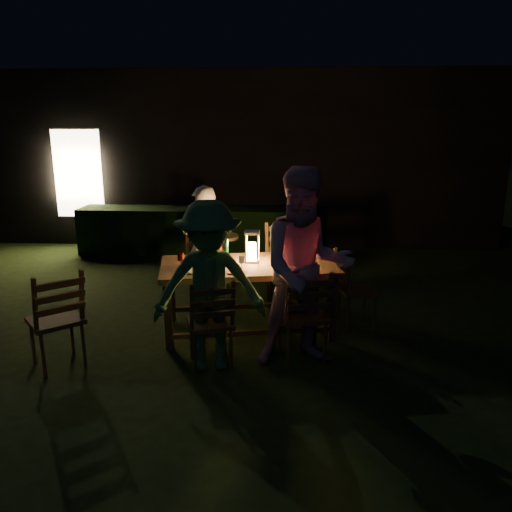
# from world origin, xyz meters

# --- Properties ---
(garden_envelope) EXTENTS (40.00, 40.00, 3.20)m
(garden_envelope) POSITION_xyz_m (-0.01, 6.15, 1.58)
(garden_envelope) COLOR black
(garden_envelope) RESTS_ON ground
(dining_table) EXTENTS (2.02, 1.27, 0.78)m
(dining_table) POSITION_xyz_m (0.68, 0.27, 0.71)
(dining_table) COLOR #52381B
(dining_table) RESTS_ON ground
(chair_near_left) EXTENTS (0.53, 0.55, 0.93)m
(chair_near_left) POSITION_xyz_m (0.38, -0.57, 0.28)
(chair_near_left) COLOR #52381B
(chair_near_left) RESTS_ON ground
(chair_near_right) EXTENTS (0.54, 0.56, 0.99)m
(chair_near_right) POSITION_xyz_m (1.27, -0.41, 0.30)
(chair_near_right) COLOR #52381B
(chair_near_right) RESTS_ON ground
(chair_far_left) EXTENTS (0.55, 0.58, 1.02)m
(chair_far_left) POSITION_xyz_m (0.09, 0.94, 0.31)
(chair_far_left) COLOR #52381B
(chair_far_left) RESTS_ON ground
(chair_far_right) EXTENTS (0.54, 0.57, 1.07)m
(chair_far_right) POSITION_xyz_m (1.08, 1.13, 0.32)
(chair_far_right) COLOR #52381B
(chair_far_right) RESTS_ON ground
(chair_end) EXTENTS (0.51, 0.49, 0.91)m
(chair_end) POSITION_xyz_m (1.89, 0.50, 0.28)
(chair_end) COLOR #52381B
(chair_end) RESTS_ON ground
(chair_spare) EXTENTS (0.66, 0.66, 1.02)m
(chair_spare) POSITION_xyz_m (-1.06, -0.69, 0.31)
(chair_spare) COLOR #52381B
(chair_spare) RESTS_ON ground
(person_house_side) EXTENTS (0.62, 0.47, 1.55)m
(person_house_side) POSITION_xyz_m (0.08, 0.99, 0.77)
(person_house_side) COLOR beige
(person_house_side) RESTS_ON ground
(person_opp_right) EXTENTS (1.04, 0.88, 1.89)m
(person_opp_right) POSITION_xyz_m (1.27, -0.45, 0.95)
(person_opp_right) COLOR #D794B2
(person_opp_right) RESTS_ON ground
(person_opp_left) EXTENTS (1.13, 0.78, 1.61)m
(person_opp_left) POSITION_xyz_m (0.39, -0.62, 0.81)
(person_opp_left) COLOR #376E3A
(person_opp_left) RESTS_ON ground
(lantern) EXTENTS (0.16, 0.16, 0.35)m
(lantern) POSITION_xyz_m (0.72, 0.33, 0.94)
(lantern) COLOR white
(lantern) RESTS_ON dining_table
(plate_far_left) EXTENTS (0.25, 0.25, 0.01)m
(plate_far_left) POSITION_xyz_m (0.10, 0.38, 0.79)
(plate_far_left) COLOR white
(plate_far_left) RESTS_ON dining_table
(plate_near_left) EXTENTS (0.25, 0.25, 0.01)m
(plate_near_left) POSITION_xyz_m (0.18, -0.05, 0.79)
(plate_near_left) COLOR white
(plate_near_left) RESTS_ON dining_table
(plate_far_right) EXTENTS (0.25, 0.25, 0.01)m
(plate_far_right) POSITION_xyz_m (1.08, 0.57, 0.79)
(plate_far_right) COLOR white
(plate_far_right) RESTS_ON dining_table
(plate_near_right) EXTENTS (0.25, 0.25, 0.01)m
(plate_near_right) POSITION_xyz_m (1.16, 0.14, 0.79)
(plate_near_right) COLOR white
(plate_near_right) RESTS_ON dining_table
(wineglass_a) EXTENTS (0.06, 0.06, 0.18)m
(wineglass_a) POSITION_xyz_m (0.33, 0.49, 0.87)
(wineglass_a) COLOR #59070F
(wineglass_a) RESTS_ON dining_table
(wineglass_b) EXTENTS (0.06, 0.06, 0.18)m
(wineglass_b) POSITION_xyz_m (-0.01, 0.01, 0.87)
(wineglass_b) COLOR #59070F
(wineglass_b) RESTS_ON dining_table
(wineglass_c) EXTENTS (0.06, 0.06, 0.18)m
(wineglass_c) POSITION_xyz_m (1.03, 0.05, 0.87)
(wineglass_c) COLOR #59070F
(wineglass_c) RESTS_ON dining_table
(wineglass_d) EXTENTS (0.06, 0.06, 0.18)m
(wineglass_d) POSITION_xyz_m (1.25, 0.56, 0.87)
(wineglass_d) COLOR #59070F
(wineglass_d) RESTS_ON dining_table
(wineglass_e) EXTENTS (0.06, 0.06, 0.18)m
(wineglass_e) POSITION_xyz_m (0.64, -0.05, 0.87)
(wineglass_e) COLOR silver
(wineglass_e) RESTS_ON dining_table
(bottle_table) EXTENTS (0.07, 0.07, 0.28)m
(bottle_table) POSITION_xyz_m (0.43, 0.22, 0.92)
(bottle_table) COLOR #0F471E
(bottle_table) RESTS_ON dining_table
(napkin_left) EXTENTS (0.18, 0.14, 0.01)m
(napkin_left) POSITION_xyz_m (0.59, -0.08, 0.79)
(napkin_left) COLOR red
(napkin_left) RESTS_ON dining_table
(napkin_right) EXTENTS (0.18, 0.14, 0.01)m
(napkin_right) POSITION_xyz_m (1.27, 0.08, 0.79)
(napkin_right) COLOR red
(napkin_right) RESTS_ON dining_table
(phone) EXTENTS (0.14, 0.07, 0.01)m
(phone) POSITION_xyz_m (0.13, -0.14, 0.79)
(phone) COLOR black
(phone) RESTS_ON dining_table
(side_table) EXTENTS (0.55, 0.55, 0.74)m
(side_table) POSITION_xyz_m (0.14, 1.87, 0.65)
(side_table) COLOR olive
(side_table) RESTS_ON ground
(ice_bucket) EXTENTS (0.30, 0.30, 0.22)m
(ice_bucket) POSITION_xyz_m (0.14, 1.87, 0.85)
(ice_bucket) COLOR #A5A8AD
(ice_bucket) RESTS_ON side_table
(bottle_bucket_a) EXTENTS (0.07, 0.07, 0.32)m
(bottle_bucket_a) POSITION_xyz_m (0.09, 1.83, 0.90)
(bottle_bucket_a) COLOR #0F471E
(bottle_bucket_a) RESTS_ON side_table
(bottle_bucket_b) EXTENTS (0.07, 0.07, 0.32)m
(bottle_bucket_b) POSITION_xyz_m (0.19, 1.91, 0.90)
(bottle_bucket_b) COLOR #0F471E
(bottle_bucket_b) RESTS_ON side_table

